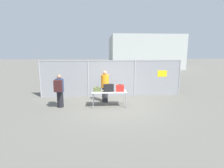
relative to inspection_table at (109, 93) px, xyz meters
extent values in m
plane|color=#605E56|center=(0.27, -0.19, -0.72)|extent=(120.00, 120.00, 0.00)
cylinder|color=#9EA0A5|center=(-4.09, 2.09, 0.41)|extent=(0.07, 0.07, 2.26)
cylinder|color=#9EA0A5|center=(-1.19, 2.09, 0.41)|extent=(0.07, 0.07, 2.26)
cylinder|color=#9EA0A5|center=(1.72, 2.09, 0.41)|extent=(0.07, 0.07, 2.26)
cylinder|color=#9EA0A5|center=(4.63, 2.09, 0.41)|extent=(0.07, 0.07, 2.26)
cube|color=gray|center=(0.27, 2.09, 0.41)|extent=(8.72, 0.01, 2.26)
cube|color=#9EA0A5|center=(0.27, 2.09, 1.51)|extent=(8.72, 0.04, 0.04)
cube|color=yellow|center=(3.49, 2.08, 0.68)|extent=(0.60, 0.01, 0.40)
cube|color=#B2B2AD|center=(0.00, 0.00, 0.05)|extent=(1.76, 0.76, 0.02)
cylinder|color=#99999E|center=(-0.82, -0.32, -0.34)|extent=(0.04, 0.04, 0.76)
cylinder|color=#99999E|center=(0.82, -0.32, -0.34)|extent=(0.04, 0.04, 0.76)
cylinder|color=#99999E|center=(-0.82, 0.32, -0.34)|extent=(0.04, 0.04, 0.76)
cylinder|color=#99999E|center=(0.82, 0.32, -0.34)|extent=(0.04, 0.04, 0.76)
cube|color=#566033|center=(-0.61, 0.07, 0.16)|extent=(0.38, 0.34, 0.20)
cube|color=black|center=(-0.61, 0.07, 0.27)|extent=(0.14, 0.04, 0.02)
cube|color=black|center=(-0.04, -0.05, 0.25)|extent=(0.52, 0.24, 0.38)
cube|color=black|center=(-0.04, -0.05, 0.46)|extent=(0.16, 0.04, 0.02)
cube|color=red|center=(0.55, -0.03, 0.23)|extent=(0.43, 0.33, 0.33)
cube|color=black|center=(0.55, -0.03, 0.41)|extent=(0.16, 0.05, 0.02)
cylinder|color=black|center=(-2.48, 0.04, -0.32)|extent=(0.31, 0.31, 0.79)
cylinder|color=navy|center=(-2.48, 0.04, 0.40)|extent=(0.41, 0.41, 0.66)
sphere|color=#A57A5B|center=(-2.48, 0.04, 0.84)|extent=(0.21, 0.21, 0.21)
cube|color=#381919|center=(-2.48, -0.28, 0.43)|extent=(0.37, 0.23, 0.55)
cylinder|color=#2D2D33|center=(-0.19, 0.83, -0.30)|extent=(0.33, 0.33, 0.83)
cylinder|color=orange|center=(-0.19, 0.83, 0.46)|extent=(0.43, 0.43, 0.69)
sphere|color=#A57A5B|center=(-0.19, 0.83, 0.92)|extent=(0.22, 0.22, 0.22)
cube|color=#4C6B47|center=(1.69, 4.56, -0.26)|extent=(3.26, 1.44, 0.56)
sphere|color=black|center=(1.12, 3.77, -0.38)|extent=(0.67, 0.67, 0.67)
sphere|color=black|center=(1.12, 5.34, -0.38)|extent=(0.67, 0.67, 0.67)
cylinder|color=#59595B|center=(-0.51, 4.56, -0.48)|extent=(1.14, 0.06, 0.06)
cube|color=#B2B7B2|center=(7.17, 22.49, 1.98)|extent=(11.33, 10.35, 5.39)
camera|label=1|loc=(-0.48, -8.65, 2.05)|focal=28.00mm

